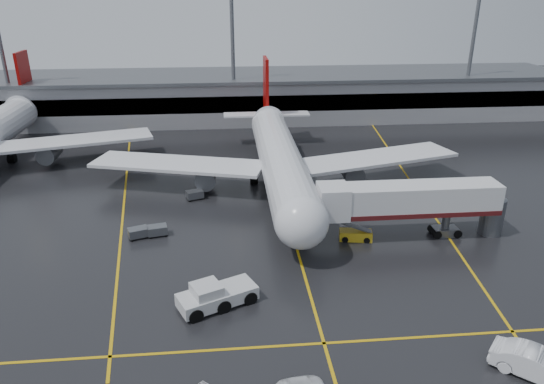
{
  "coord_description": "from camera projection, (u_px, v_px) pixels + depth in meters",
  "views": [
    {
      "loc": [
        -6.63,
        -51.48,
        24.49
      ],
      "look_at": [
        -2.0,
        -2.0,
        4.0
      ],
      "focal_mm": 33.06,
      "sensor_mm": 36.0,
      "label": 1
    }
  ],
  "objects": [
    {
      "name": "ground",
      "position": [
        288.0,
        217.0,
        57.29
      ],
      "size": [
        220.0,
        220.0,
        0.0
      ],
      "primitive_type": "plane",
      "color": "black",
      "rests_on": "ground"
    },
    {
      "name": "apron_line_centre",
      "position": [
        288.0,
        217.0,
        57.29
      ],
      "size": [
        0.25,
        90.0,
        0.02
      ],
      "primitive_type": "cube",
      "color": "gold",
      "rests_on": "ground"
    },
    {
      "name": "apron_line_stop",
      "position": [
        324.0,
        343.0,
        37.04
      ],
      "size": [
        60.0,
        0.25,
        0.02
      ],
      "primitive_type": "cube",
      "color": "gold",
      "rests_on": "ground"
    },
    {
      "name": "apron_line_left",
      "position": [
        125.0,
        190.0,
        64.77
      ],
      "size": [
        9.99,
        69.35,
        0.02
      ],
      "primitive_type": "cube",
      "rotation": [
        0.0,
        0.0,
        0.14
      ],
      "color": "gold",
      "rests_on": "ground"
    },
    {
      "name": "apron_line_right",
      "position": [
        410.0,
        180.0,
        68.04
      ],
      "size": [
        7.57,
        69.64,
        0.02
      ],
      "primitive_type": "cube",
      "rotation": [
        0.0,
        0.0,
        -0.1
      ],
      "color": "gold",
      "rests_on": "ground"
    },
    {
      "name": "terminal",
      "position": [
        259.0,
        95.0,
        99.76
      ],
      "size": [
        122.0,
        19.0,
        8.6
      ],
      "color": "gray",
      "rests_on": "ground"
    },
    {
      "name": "light_mast_left",
      "position": [
        1.0,
        49.0,
        86.55
      ],
      "size": [
        3.0,
        1.2,
        25.45
      ],
      "color": "#595B60",
      "rests_on": "ground"
    },
    {
      "name": "light_mast_mid",
      "position": [
        233.0,
        46.0,
        90.0
      ],
      "size": [
        3.0,
        1.2,
        25.45
      ],
      "color": "#595B60",
      "rests_on": "ground"
    },
    {
      "name": "light_mast_right",
      "position": [
        473.0,
        44.0,
        93.88
      ],
      "size": [
        3.0,
        1.2,
        25.45
      ],
      "color": "#595B60",
      "rests_on": "ground"
    },
    {
      "name": "main_airliner",
      "position": [
        279.0,
        156.0,
        64.61
      ],
      "size": [
        48.8,
        45.6,
        14.1
      ],
      "color": "silver",
      "rests_on": "ground"
    },
    {
      "name": "jet_bridge",
      "position": [
        410.0,
        203.0,
        51.29
      ],
      "size": [
        19.9,
        3.4,
        6.05
      ],
      "color": "silver",
      "rests_on": "ground"
    },
    {
      "name": "pushback_tractor",
      "position": [
        215.0,
        296.0,
        41.08
      ],
      "size": [
        6.95,
        5.04,
        2.31
      ],
      "color": "silver",
      "rests_on": "ground"
    },
    {
      "name": "belt_loader",
      "position": [
        356.0,
        235.0,
        52.01
      ],
      "size": [
        3.53,
        2.07,
        2.11
      ],
      "color": "gold",
      "rests_on": "ground"
    },
    {
      "name": "service_van_c",
      "position": [
        538.0,
        365.0,
        33.52
      ],
      "size": [
        5.82,
        5.54,
        1.96
      ],
      "primitive_type": "imported",
      "rotation": [
        0.0,
        0.0,
        0.84
      ],
      "color": "white",
      "rests_on": "ground"
    },
    {
      "name": "baggage_cart_a",
      "position": [
        157.0,
        230.0,
        52.84
      ],
      "size": [
        2.23,
        1.7,
        1.12
      ],
      "color": "#595B60",
      "rests_on": "ground"
    },
    {
      "name": "baggage_cart_b",
      "position": [
        138.0,
        232.0,
        52.35
      ],
      "size": [
        2.32,
        1.9,
        1.12
      ],
      "color": "#595B60",
      "rests_on": "ground"
    },
    {
      "name": "baggage_cart_c",
      "position": [
        195.0,
        194.0,
        61.88
      ],
      "size": [
        2.32,
        1.9,
        1.12
      ],
      "color": "#595B60",
      "rests_on": "ground"
    }
  ]
}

